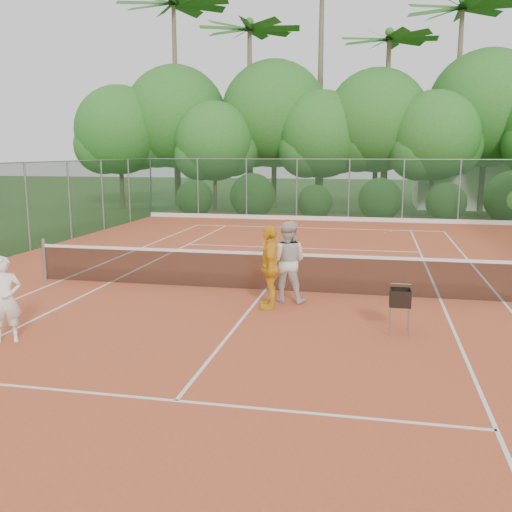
{
  "coord_description": "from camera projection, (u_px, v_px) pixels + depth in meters",
  "views": [
    {
      "loc": [
        2.56,
        -13.3,
        3.36
      ],
      "look_at": [
        0.03,
        -1.2,
        1.1
      ],
      "focal_mm": 40.0,
      "sensor_mm": 36.0,
      "label": 1
    }
  ],
  "objects": [
    {
      "name": "stray_ball_a",
      "position": [
        302.0,
        226.0,
        25.96
      ],
      "size": [
        0.07,
        0.07,
        0.07
      ],
      "primitive_type": "sphere",
      "color": "gold",
      "rests_on": "clay_court"
    },
    {
      "name": "fence_back",
      "position": [
        323.0,
        190.0,
        28.1
      ],
      "size": [
        18.07,
        0.07,
        3.0
      ],
      "color": "#19381E",
      "rests_on": "clay_court"
    },
    {
      "name": "stray_ball_b",
      "position": [
        385.0,
        233.0,
        23.67
      ],
      "size": [
        0.07,
        0.07,
        0.07
      ],
      "primitive_type": "sphere",
      "color": "#B8C92E",
      "rests_on": "clay_court"
    },
    {
      "name": "court_markings",
      "position": [
        265.0,
        291.0,
        13.92
      ],
      "size": [
        11.03,
        23.83,
        0.01
      ],
      "color": "white",
      "rests_on": "clay_court"
    },
    {
      "name": "player_yellow",
      "position": [
        270.0,
        267.0,
        12.25
      ],
      "size": [
        0.63,
        1.12,
        1.81
      ],
      "primitive_type": "imported",
      "rotation": [
        0.0,
        0.0,
        -1.39
      ],
      "color": "yellow",
      "rests_on": "clay_court"
    },
    {
      "name": "player_center_grp",
      "position": [
        287.0,
        261.0,
        12.78
      ],
      "size": [
        0.94,
        0.75,
        1.88
      ],
      "color": "silver",
      "rests_on": "clay_court"
    },
    {
      "name": "player_white",
      "position": [
        5.0,
        299.0,
        10.07
      ],
      "size": [
        0.67,
        0.61,
        1.54
      ],
      "primitive_type": "imported",
      "rotation": [
        0.0,
        0.0,
        0.55
      ],
      "color": "white",
      "rests_on": "clay_court"
    },
    {
      "name": "clay_court",
      "position": [
        265.0,
        291.0,
        13.93
      ],
      "size": [
        18.0,
        36.0,
        0.02
      ],
      "primitive_type": "cube",
      "color": "#BC512B",
      "rests_on": "ground"
    },
    {
      "name": "stray_ball_c",
      "position": [
        391.0,
        231.0,
        24.1
      ],
      "size": [
        0.07,
        0.07,
        0.07
      ],
      "primitive_type": "sphere",
      "color": "#C2D531",
      "rests_on": "clay_court"
    },
    {
      "name": "tennis_net",
      "position": [
        265.0,
        270.0,
        13.83
      ],
      "size": [
        11.97,
        0.1,
        1.1
      ],
      "color": "gray",
      "rests_on": "clay_court"
    },
    {
      "name": "club_building",
      "position": [
        483.0,
        183.0,
        34.95
      ],
      "size": [
        8.0,
        5.0,
        3.0
      ],
      "primitive_type": "cube",
      "color": "beige",
      "rests_on": "ground"
    },
    {
      "name": "ball_hopper",
      "position": [
        400.0,
        299.0,
        10.52
      ],
      "size": [
        0.37,
        0.37,
        0.85
      ],
      "rotation": [
        0.0,
        0.0,
        0.3
      ],
      "color": "gray",
      "rests_on": "clay_court"
    },
    {
      "name": "tropical_treeline",
      "position": [
        358.0,
        121.0,
        32.19
      ],
      "size": [
        32.1,
        8.49,
        15.03
      ],
      "color": "brown",
      "rests_on": "ground"
    },
    {
      "name": "ground",
      "position": [
        265.0,
        292.0,
        13.93
      ],
      "size": [
        120.0,
        120.0,
        0.0
      ],
      "primitive_type": "plane",
      "color": "#294E1B",
      "rests_on": "ground"
    }
  ]
}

